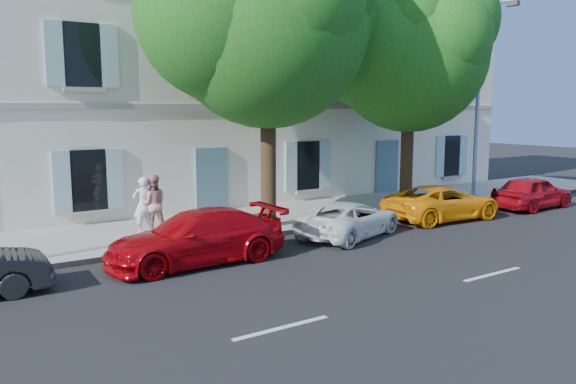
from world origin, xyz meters
TOP-DOWN VIEW (x-y plane):
  - ground at (0.00, 0.00)m, footprint 90.00×90.00m
  - sidewalk at (0.00, 4.45)m, footprint 36.00×4.50m
  - kerb at (0.00, 2.28)m, footprint 36.00×0.16m
  - building at (0.00, 10.20)m, footprint 28.00×7.00m
  - car_red_coupe at (-5.47, 0.81)m, footprint 4.67×1.93m
  - car_white_coupe at (-0.27, 0.99)m, footprint 4.30×3.00m
  - car_yellow_supercar at (4.21, 1.24)m, footprint 4.55×2.30m
  - car_red_hatchback at (8.90, 0.81)m, footprint 3.89×1.70m
  - tree_left at (-1.90, 3.11)m, footprint 6.26×6.26m
  - tree_right at (4.54, 3.39)m, footprint 5.85×5.85m
  - street_lamp at (7.81, 2.61)m, footprint 0.35×1.68m
  - pedestrian_a at (-5.63, 4.29)m, footprint 0.66×0.45m
  - pedestrian_b at (-5.34, 4.25)m, footprint 1.00×0.87m

SIDE VIEW (x-z plane):
  - ground at x=0.00m, z-range 0.00..0.00m
  - sidewalk at x=0.00m, z-range 0.00..0.15m
  - kerb at x=0.00m, z-range 0.00..0.16m
  - car_white_coupe at x=-0.27m, z-range 0.00..1.09m
  - car_yellow_supercar at x=4.21m, z-range 0.00..1.23m
  - car_red_hatchback at x=8.90m, z-range 0.00..1.31m
  - car_red_coupe at x=-5.47m, z-range 0.00..1.35m
  - pedestrian_a at x=-5.63m, z-range 0.15..1.88m
  - pedestrian_b at x=-5.34m, z-range 0.15..1.93m
  - street_lamp at x=7.81m, z-range 0.67..8.52m
  - tree_right at x=4.54m, z-range 1.43..10.45m
  - building at x=0.00m, z-range 0.00..12.00m
  - tree_left at x=-1.90m, z-range 1.54..11.25m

